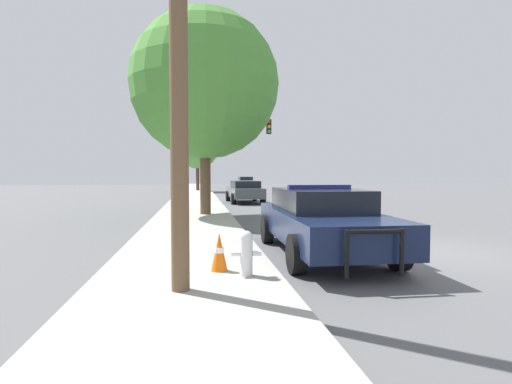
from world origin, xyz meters
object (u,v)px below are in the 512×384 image
(tree_sidewalk_near, at_px, (205,85))
(traffic_cone, at_px, (219,252))
(car_background_midblock, at_px, (245,191))
(tree_sidewalk_far, at_px, (197,148))
(police_car, at_px, (322,219))
(car_background_distant, at_px, (245,182))
(traffic_light, at_px, (231,140))
(fire_hydrant, at_px, (246,252))

(tree_sidewalk_near, height_order, traffic_cone, tree_sidewalk_near)
(car_background_midblock, distance_m, tree_sidewalk_far, 15.53)
(police_car, relative_size, tree_sidewalk_near, 0.65)
(car_background_distant, height_order, traffic_cone, car_background_distant)
(traffic_light, relative_size, car_background_distant, 1.11)
(fire_hydrant, distance_m, tree_sidewalk_near, 10.96)
(car_background_midblock, xyz_separation_m, traffic_cone, (-2.47, -17.17, -0.26))
(traffic_cone, bearing_deg, car_background_midblock, 81.80)
(fire_hydrant, xyz_separation_m, tree_sidewalk_near, (-0.44, 9.87, 4.76))
(traffic_light, distance_m, car_background_midblock, 3.27)
(car_background_midblock, height_order, tree_sidewalk_far, tree_sidewalk_far)
(car_background_midblock, bearing_deg, car_background_distant, 81.00)
(fire_hydrant, relative_size, traffic_cone, 1.14)
(car_background_distant, bearing_deg, police_car, -94.26)
(police_car, xyz_separation_m, car_background_distant, (3.06, 39.39, -0.04))
(tree_sidewalk_far, bearing_deg, car_background_midblock, -79.41)
(tree_sidewalk_far, distance_m, tree_sidewalk_near, 22.59)
(car_background_midblock, bearing_deg, police_car, -92.63)
(fire_hydrant, relative_size, car_background_midblock, 0.16)
(tree_sidewalk_far, bearing_deg, traffic_cone, -89.45)
(tree_sidewalk_near, bearing_deg, tree_sidewalk_far, 90.70)
(tree_sidewalk_near, bearing_deg, traffic_light, 78.16)
(fire_hydrant, bearing_deg, car_background_distant, 83.17)
(fire_hydrant, height_order, traffic_cone, fire_hydrant)
(tree_sidewalk_far, distance_m, traffic_cone, 32.27)
(traffic_cone, bearing_deg, car_background_distant, 82.54)
(police_car, distance_m, car_background_distant, 39.51)
(tree_sidewalk_far, relative_size, traffic_cone, 9.58)
(police_car, relative_size, fire_hydrant, 7.26)
(car_background_midblock, bearing_deg, traffic_light, 131.13)
(fire_hydrant, height_order, tree_sidewalk_near, tree_sidewalk_near)
(car_background_midblock, bearing_deg, fire_hydrant, -98.79)
(car_background_distant, height_order, tree_sidewalk_near, tree_sidewalk_near)
(tree_sidewalk_far, xyz_separation_m, tree_sidewalk_near, (0.27, -22.56, 1.08))
(car_background_midblock, bearing_deg, tree_sidewalk_far, 98.51)
(police_car, xyz_separation_m, tree_sidewalk_near, (-2.36, 7.78, 4.51))
(police_car, bearing_deg, fire_hydrant, 48.13)
(car_background_distant, xyz_separation_m, car_background_midblock, (-2.91, -23.92, -0.02))
(traffic_light, xyz_separation_m, tree_sidewalk_near, (-1.77, -8.46, 1.48))
(car_background_distant, distance_m, tree_sidewalk_far, 11.23)
(car_background_distant, xyz_separation_m, traffic_cone, (-5.38, -41.10, -0.28))
(fire_hydrant, height_order, tree_sidewalk_far, tree_sidewalk_far)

